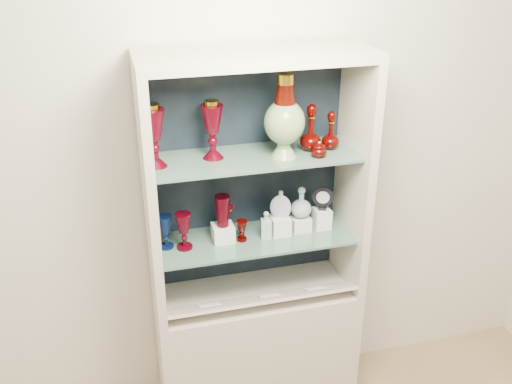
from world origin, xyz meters
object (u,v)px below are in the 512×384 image
object	(u,v)px
flat_flask	(281,204)
enamel_urn	(285,116)
ruby_decanter_a	(311,125)
ruby_pitcher	(222,211)
ruby_goblet_small	(242,231)
ruby_decanter_b	(331,129)
cobalt_goblet	(166,232)
pedestal_lamp_right	(212,130)
clear_square_bottle	(266,225)
pedestal_lamp_left	(154,136)
lidded_bowl	(319,149)
ruby_goblet_tall	(184,231)
clear_round_decanter	(301,203)
cameo_medallion	(323,198)

from	to	relation	value
flat_flask	enamel_urn	bearing A→B (deg)	-74.90
ruby_decanter_a	ruby_pitcher	bearing A→B (deg)	178.63
ruby_goblet_small	ruby_decanter_b	bearing A→B (deg)	0.67
ruby_decanter_b	cobalt_goblet	world-z (taller)	ruby_decanter_b
pedestal_lamp_right	clear_square_bottle	xyz separation A→B (m)	(0.23, -0.04, -0.48)
pedestal_lamp_left	lidded_bowl	world-z (taller)	pedestal_lamp_left
ruby_goblet_tall	ruby_pitcher	xyz separation A→B (m)	(0.19, 0.02, 0.07)
cobalt_goblet	clear_square_bottle	world-z (taller)	cobalt_goblet
ruby_decanter_b	clear_round_decanter	bearing A→B (deg)	170.02
ruby_pitcher	cameo_medallion	distance (m)	0.50
pedestal_lamp_right	cameo_medallion	distance (m)	0.65
pedestal_lamp_left	clear_square_bottle	xyz separation A→B (m)	(0.49, -0.01, -0.49)
ruby_decanter_a	lidded_bowl	size ratio (longest dim) A/B	3.12
pedestal_lamp_right	ruby_goblet_tall	xyz separation A→B (m)	(-0.16, -0.04, -0.46)
pedestal_lamp_left	clear_square_bottle	bearing A→B (deg)	-1.25
pedestal_lamp_left	ruby_decanter_b	xyz separation A→B (m)	(0.80, 0.00, -0.04)
pedestal_lamp_left	ruby_decanter_b	size ratio (longest dim) A/B	1.44
cameo_medallion	ruby_goblet_small	bearing A→B (deg)	-155.17
cobalt_goblet	ruby_goblet_tall	bearing A→B (deg)	-19.92
pedestal_lamp_right	ruby_decanter_a	distance (m)	0.45
enamel_urn	pedestal_lamp_left	bearing A→B (deg)	176.96
ruby_goblet_tall	clear_round_decanter	xyz separation A→B (m)	(0.57, 0.03, 0.06)
ruby_decanter_a	pedestal_lamp_left	bearing A→B (deg)	-179.30
ruby_goblet_tall	ruby_goblet_small	distance (m)	0.28
cobalt_goblet	ruby_goblet_tall	distance (m)	0.09
lidded_bowl	flat_flask	size ratio (longest dim) A/B	0.56
ruby_goblet_tall	cameo_medallion	size ratio (longest dim) A/B	1.44
flat_flask	ruby_goblet_tall	bearing A→B (deg)	-158.25
enamel_urn	clear_square_bottle	world-z (taller)	enamel_urn
ruby_decanter_b	lidded_bowl	distance (m)	0.13
pedestal_lamp_left	ruby_pitcher	bearing A→B (deg)	3.69
clear_square_bottle	pedestal_lamp_right	bearing A→B (deg)	169.64
ruby_goblet_tall	clear_round_decanter	bearing A→B (deg)	2.85
clear_square_bottle	clear_round_decanter	xyz separation A→B (m)	(0.18, 0.03, 0.08)
lidded_bowl	cameo_medallion	distance (m)	0.32
ruby_decanter_a	flat_flask	bearing A→B (deg)	178.78
pedestal_lamp_left	lidded_bowl	size ratio (longest dim) A/B	3.49
ruby_decanter_b	ruby_goblet_small	world-z (taller)	ruby_decanter_b
ruby_decanter_b	clear_square_bottle	xyz separation A→B (m)	(-0.31, -0.01, -0.45)
cobalt_goblet	ruby_goblet_tall	world-z (taller)	ruby_goblet_tall
ruby_pitcher	ruby_goblet_tall	bearing A→B (deg)	172.22
lidded_bowl	clear_square_bottle	size ratio (longest dim) A/B	0.56
pedestal_lamp_left	ruby_decanter_a	size ratio (longest dim) A/B	1.12
ruby_decanter_a	cameo_medallion	size ratio (longest dim) A/B	1.99
clear_square_bottle	flat_flask	xyz separation A→B (m)	(0.08, 0.02, 0.09)
pedestal_lamp_right	enamel_urn	bearing A→B (deg)	-11.40
ruby_decanter_b	clear_square_bottle	bearing A→B (deg)	-177.71
ruby_goblet_small	flat_flask	xyz separation A→B (m)	(0.19, 0.01, 0.11)
cameo_medallion	ruby_decanter_b	bearing A→B (deg)	-27.39
clear_round_decanter	cameo_medallion	bearing A→B (deg)	-2.85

